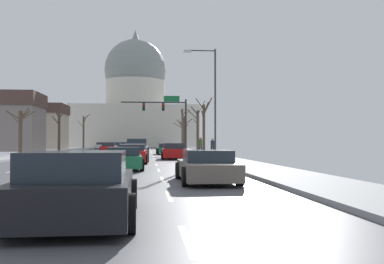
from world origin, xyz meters
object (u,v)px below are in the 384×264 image
(signal_gantry, at_px, (168,112))
(bicycle_parked, at_px, (203,153))
(pedestrian_01, at_px, (201,144))
(sedan_near_06, at_px, (78,188))
(sedan_near_00, at_px, (166,149))
(pedestrian_00, at_px, (213,146))
(pickup_truck_near_01, at_px, (137,148))
(sedan_oncoming_02, at_px, (101,146))
(street_lamp_right, at_px, (211,93))
(sedan_oncoming_01, at_px, (114,147))
(sedan_near_03, at_px, (132,154))
(sedan_oncoming_03, at_px, (124,145))
(sedan_near_04, at_px, (124,159))
(sedan_near_02, at_px, (174,151))
(sedan_near_05, at_px, (207,167))
(sedan_oncoming_00, at_px, (108,148))

(signal_gantry, xyz_separation_m, bicycle_parked, (2.19, -16.91, -4.46))
(signal_gantry, height_order, pedestrian_01, signal_gantry)
(sedan_near_06, bearing_deg, sedan_near_00, 85.33)
(sedan_near_06, relative_size, pedestrian_00, 2.69)
(pickup_truck_near_01, height_order, bicycle_parked, pickup_truck_near_01)
(sedan_near_06, xyz_separation_m, sedan_oncoming_02, (-7.01, 72.78, -0.02))
(street_lamp_right, xyz_separation_m, pickup_truck_near_01, (-5.94, 9.05, -4.42))
(street_lamp_right, bearing_deg, sedan_near_06, -103.57)
(pickup_truck_near_01, relative_size, sedan_near_06, 1.26)
(sedan_near_06, distance_m, sedan_oncoming_01, 60.38)
(sedan_near_03, distance_m, sedan_oncoming_03, 64.38)
(sedan_oncoming_01, distance_m, bicycle_parked, 33.66)
(pickup_truck_near_01, distance_m, sedan_near_04, 20.34)
(street_lamp_right, xyz_separation_m, sedan_oncoming_03, (-9.69, 59.36, -4.58))
(sedan_near_02, height_order, sedan_oncoming_03, sedan_near_02)
(sedan_oncoming_01, relative_size, sedan_oncoming_02, 1.00)
(sedan_near_02, bearing_deg, sedan_oncoming_03, 96.85)
(sedan_near_05, bearing_deg, bicycle_parked, 82.96)
(pedestrian_00, bearing_deg, sedan_near_00, 109.13)
(sedan_near_05, distance_m, sedan_oncoming_00, 42.58)
(street_lamp_right, bearing_deg, sedan_oncoming_01, 105.98)
(sedan_near_06, xyz_separation_m, sedan_oncoming_01, (-3.71, 60.27, -0.00))
(street_lamp_right, height_order, sedan_near_05, street_lamp_right)
(pedestrian_00, height_order, pedestrian_01, pedestrian_01)
(street_lamp_right, relative_size, sedan_oncoming_03, 1.97)
(sedan_near_00, xyz_separation_m, sedan_near_06, (-3.28, -40.21, 0.05))
(sedan_oncoming_02, xyz_separation_m, pedestrian_00, (13.92, -43.05, 0.43))
(pedestrian_00, xyz_separation_m, bicycle_parked, (-1.02, -1.72, -0.53))
(sedan_near_04, xyz_separation_m, pedestrian_01, (6.65, 22.35, 0.56))
(sedan_near_02, bearing_deg, sedan_oncoming_00, 108.14)
(sedan_near_05, bearing_deg, sedan_oncoming_00, 99.49)
(sedan_near_04, height_order, sedan_oncoming_01, sedan_oncoming_01)
(pedestrian_01, bearing_deg, sedan_oncoming_00, 129.83)
(sedan_near_02, height_order, bicycle_parked, sedan_near_02)
(sedan_near_00, height_order, sedan_near_06, sedan_near_06)
(sedan_near_04, bearing_deg, sedan_oncoming_03, 92.89)
(sedan_near_05, height_order, sedan_oncoming_00, sedan_oncoming_00)
(signal_gantry, distance_m, street_lamp_right, 19.41)
(signal_gantry, xyz_separation_m, sedan_oncoming_03, (-7.20, 40.11, -4.37))
(sedan_near_06, distance_m, sedan_oncoming_02, 73.12)
(sedan_near_02, relative_size, bicycle_parked, 2.58)
(sedan_near_03, bearing_deg, sedan_oncoming_01, 95.77)
(pedestrian_01, relative_size, bicycle_parked, 0.98)
(sedan_near_05, xyz_separation_m, sedan_oncoming_01, (-7.04, 53.04, 0.06))
(pickup_truck_near_01, distance_m, sedan_near_05, 27.66)
(sedan_near_00, relative_size, sedan_oncoming_03, 1.05)
(sedan_near_05, height_order, sedan_oncoming_02, sedan_oncoming_02)
(street_lamp_right, relative_size, pedestrian_01, 4.92)
(sedan_oncoming_02, bearing_deg, sedan_near_00, -72.47)
(sedan_near_03, bearing_deg, sedan_near_00, 81.22)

